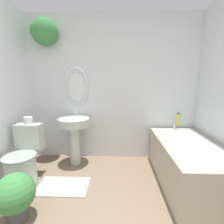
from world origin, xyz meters
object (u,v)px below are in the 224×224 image
object	(u,v)px
potted_plant	(15,195)
toilet	(23,161)
pedestal_sink	(74,131)
shampoo_bottle	(178,119)
toilet_paper_roll	(28,121)
bathtub	(188,162)

from	to	relation	value
potted_plant	toilet	bearing A→B (deg)	114.00
toilet	pedestal_sink	bearing A→B (deg)	44.10
shampoo_bottle	toilet_paper_roll	bearing A→B (deg)	-167.60
toilet	bathtub	world-z (taller)	toilet
bathtub	toilet_paper_roll	xyz separation A→B (m)	(-2.15, 0.14, 0.51)
bathtub	toilet_paper_roll	distance (m)	2.22
shampoo_bottle	potted_plant	size ratio (longest dim) A/B	0.42
pedestal_sink	bathtub	bearing A→B (deg)	-16.09
toilet_paper_roll	pedestal_sink	bearing A→B (deg)	31.32
potted_plant	toilet_paper_roll	size ratio (longest dim) A/B	4.36
bathtub	pedestal_sink	bearing A→B (deg)	163.91
bathtub	shampoo_bottle	world-z (taller)	shampoo_bottle
potted_plant	toilet_paper_roll	bearing A→B (deg)	108.63
pedestal_sink	shampoo_bottle	bearing A→B (deg)	5.39
pedestal_sink	potted_plant	size ratio (longest dim) A/B	1.79
toilet	pedestal_sink	size ratio (longest dim) A/B	0.87
bathtub	shampoo_bottle	bearing A→B (deg)	84.27
toilet	toilet_paper_roll	bearing A→B (deg)	90.00
toilet	shampoo_bottle	distance (m)	2.36
shampoo_bottle	bathtub	bearing A→B (deg)	-95.73
toilet_paper_roll	potted_plant	bearing A→B (deg)	-71.37
potted_plant	shampoo_bottle	bearing A→B (deg)	33.55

